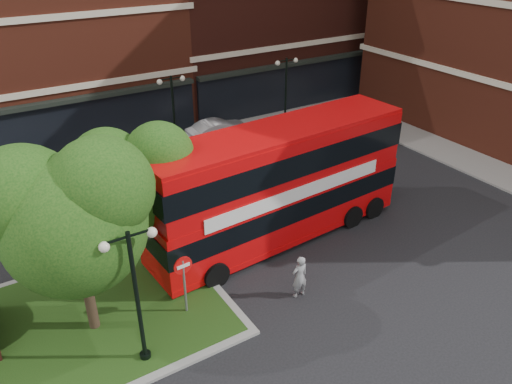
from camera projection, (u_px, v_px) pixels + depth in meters
ground at (287, 304)px, 18.79m from camera, size 120.00×120.00×0.00m
pavement_far at (135, 151)px, 31.06m from camera, size 44.00×3.00×0.12m
pavement_side at (507, 177)px, 27.92m from camera, size 3.00×28.00×0.12m
traffic_island at (48, 335)px, 17.28m from camera, size 12.60×7.60×0.15m
tree_island_west at (68, 212)px, 15.36m from camera, size 5.40×4.71×7.21m
tree_island_east at (136, 174)px, 18.88m from camera, size 4.46×3.90×6.29m
lamp_island at (136, 293)px, 15.03m from camera, size 1.72×0.36×5.00m
lamp_far_left at (174, 113)px, 29.18m from camera, size 1.72×0.36×5.00m
lamp_far_right at (286, 91)px, 32.90m from camera, size 1.72×0.36×5.00m
bus at (279, 177)px, 21.38m from camera, size 12.23×3.53×4.61m
woman at (300, 277)px, 18.78m from camera, size 0.66×0.44×1.80m
car_silver at (56, 173)px, 26.88m from camera, size 4.60×2.31×1.51m
car_white at (219, 130)px, 32.45m from camera, size 4.26×1.50×1.40m
no_entry_sign at (184, 274)px, 17.46m from camera, size 0.70×0.09×2.53m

